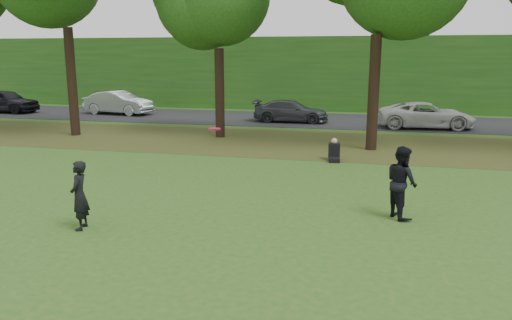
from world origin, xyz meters
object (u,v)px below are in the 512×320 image
at_px(player_right, 402,182).
at_px(seated_person, 334,152).
at_px(player_left, 79,195).
at_px(frisbee, 214,129).

distance_m(player_right, seated_person, 6.57).
height_order(player_left, player_right, player_right).
bearing_deg(frisbee, seated_person, 75.84).
relative_size(player_left, frisbee, 4.14).
bearing_deg(player_left, player_right, 96.15).
distance_m(player_left, frisbee, 3.39).
bearing_deg(seated_person, player_left, -125.90).
distance_m(player_right, frisbee, 4.68).
relative_size(player_left, player_right, 0.90).
height_order(player_right, frisbee, frisbee).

